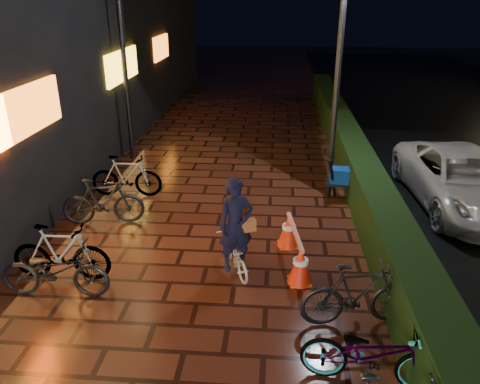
# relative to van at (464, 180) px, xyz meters

# --- Properties ---
(ground) EXTENTS (80.00, 80.00, 0.00)m
(ground) POSITION_rel_van_xyz_m (-5.54, -5.32, -0.66)
(ground) COLOR #381911
(ground) RESTS_ON ground
(hedge) EXTENTS (0.70, 20.00, 1.00)m
(hedge) POSITION_rel_van_xyz_m (-2.24, 2.68, -0.16)
(hedge) COLOR black
(hedge) RESTS_ON ground
(van) EXTENTS (2.39, 4.78, 1.30)m
(van) POSITION_rel_van_xyz_m (0.00, 0.00, 0.00)
(van) COLOR silver
(van) RESTS_ON ground
(lamp_post_hedge) EXTENTS (0.50, 0.16, 5.22)m
(lamp_post_hedge) POSITION_rel_van_xyz_m (-3.00, 0.40, 2.22)
(lamp_post_hedge) COLOR black
(lamp_post_hedge) RESTS_ON ground
(lamp_post_sf) EXTENTS (0.50, 0.15, 5.24)m
(lamp_post_sf) POSITION_rel_van_xyz_m (-8.64, 2.82, 2.23)
(lamp_post_sf) COLOR black
(lamp_post_sf) RESTS_ON ground
(cyclist) EXTENTS (0.92, 1.33, 1.81)m
(cyclist) POSITION_rel_van_xyz_m (-5.00, -3.23, 0.02)
(cyclist) COLOR silver
(cyclist) RESTS_ON ground
(traffic_barrier) EXTENTS (0.61, 1.70, 0.69)m
(traffic_barrier) POSITION_rel_van_xyz_m (-3.95, -2.82, -0.31)
(traffic_barrier) COLOR red
(traffic_barrier) RESTS_ON ground
(cart_assembly) EXTENTS (0.64, 0.63, 1.16)m
(cart_assembly) POSITION_rel_van_xyz_m (-2.83, 0.10, -0.06)
(cart_assembly) COLOR black
(cart_assembly) RESTS_ON ground
(parked_bikes_storefront) EXTENTS (1.91, 4.71, 1.04)m
(parked_bikes_storefront) POSITION_rel_van_xyz_m (-7.93, -2.42, -0.15)
(parked_bikes_storefront) COLOR black
(parked_bikes_storefront) RESTS_ON ground
(parked_bikes_hedge) EXTENTS (1.85, 2.92, 1.04)m
(parked_bikes_hedge) POSITION_rel_van_xyz_m (-3.06, -5.61, -0.16)
(parked_bikes_hedge) COLOR black
(parked_bikes_hedge) RESTS_ON ground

